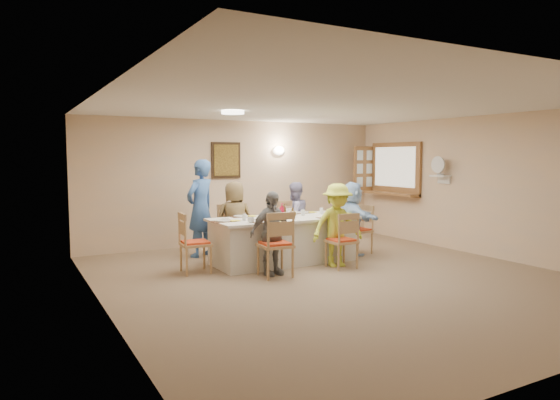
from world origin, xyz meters
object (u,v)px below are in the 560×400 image
chair_front_left (275,244)px  diner_front_left (271,233)px  chair_left_end (196,242)px  chair_right_end (358,229)px  serving_hatch (396,169)px  caregiver (200,208)px  chair_front_right (341,240)px  desk_fan (439,168)px  condiment_ketchup (282,210)px  chair_back_left (232,231)px  diner_right_end (352,218)px  diner_back_left (235,220)px  dining_table (284,240)px  diner_back_right (294,217)px  diner_front_right (337,225)px  chair_back_right (291,226)px

chair_front_left → diner_front_left: size_ratio=0.78×
chair_left_end → chair_right_end: 3.10m
serving_hatch → caregiver: bearing=178.7°
chair_left_end → caregiver: 1.31m
chair_front_right → chair_left_end: (-2.15, 0.80, 0.02)m
desk_fan → diner_front_left: (-3.85, -0.38, -0.92)m
chair_right_end → caregiver: 2.87m
caregiver → condiment_ketchup: bearing=102.1°
chair_back_left → chair_front_right: (1.20, -1.60, -0.02)m
diner_right_end → chair_left_end: bearing=98.5°
chair_back_left → diner_back_left: diner_back_left is taller
serving_hatch → diner_back_left: serving_hatch is taller
condiment_ketchup → caregiver: bearing=131.4°
dining_table → condiment_ketchup: condiment_ketchup is taller
diner_back_right → diner_right_end: 1.07m
serving_hatch → diner_back_right: bearing=-172.4°
serving_hatch → diner_right_end: serving_hatch is taller
chair_back_left → caregiver: 0.69m
diner_front_left → diner_front_right: 1.20m
caregiver → condiment_ketchup: size_ratio=7.16×
chair_front_right → condiment_ketchup: condiment_ketchup is taller
chair_right_end → diner_front_right: diner_front_right is taller
condiment_ketchup → diner_front_right: bearing=-46.9°
desk_fan → chair_front_left: desk_fan is taller
condiment_ketchup → diner_front_left: bearing=-129.3°
desk_fan → diner_front_left: bearing=-174.4°
desk_fan → chair_right_end: desk_fan is taller
diner_back_left → caregiver: (-0.45, 0.47, 0.18)m
chair_left_end → condiment_ketchup: condiment_ketchup is taller
condiment_ketchup → chair_front_right: bearing=-51.5°
chair_back_right → chair_front_left: (-1.20, -1.60, 0.02)m
diner_back_left → serving_hatch: bearing=-166.8°
caregiver → serving_hatch: bearing=149.4°
chair_front_right → dining_table: bearing=-52.4°
chair_front_right → diner_right_end: bearing=-135.0°
chair_back_right → caregiver: (-1.65, 0.35, 0.39)m
diner_back_left → chair_left_end: bearing=43.5°
diner_back_left → chair_front_left: bearing=97.9°
diner_front_right → chair_right_end: bearing=43.7°
chair_left_end → diner_front_right: 2.26m
diner_back_right → diner_right_end: (0.82, -0.68, 0.01)m
desk_fan → diner_back_right: (-2.65, 0.98, -0.90)m
diner_back_right → condiment_ketchup: (-0.64, -0.68, 0.23)m
serving_hatch → diner_back_right: size_ratio=1.15×
dining_table → diner_front_right: 0.95m
diner_back_left → diner_front_right: 1.81m
chair_left_end → caregiver: size_ratio=0.54×
desk_fan → caregiver: size_ratio=0.17×
chair_front_left → diner_back_left: (0.00, 1.48, 0.18)m
chair_back_right → chair_front_right: (0.00, -1.60, -0.02)m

